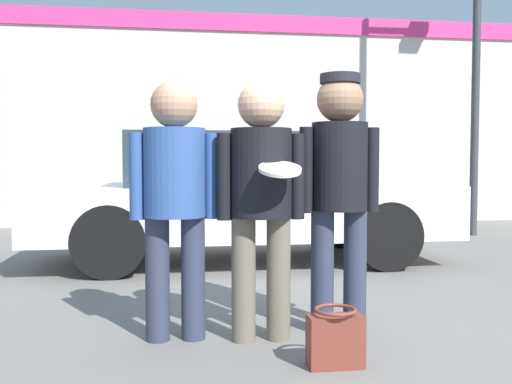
{
  "coord_description": "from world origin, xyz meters",
  "views": [
    {
      "loc": [
        -0.9,
        -3.5,
        1.11
      ],
      "look_at": [
        -0.36,
        0.18,
        0.92
      ],
      "focal_mm": 40.0,
      "sensor_mm": 36.0,
      "label": 1
    }
  ],
  "objects": [
    {
      "name": "person_left",
      "position": [
        -0.89,
        0.05,
        0.96
      ],
      "size": [
        0.55,
        0.38,
        1.61
      ],
      "color": "#2D3347",
      "rests_on": "ground"
    },
    {
      "name": "person_middle_with_frisbee",
      "position": [
        -0.36,
        -0.04,
        0.96
      ],
      "size": [
        0.55,
        0.57,
        1.61
      ],
      "color": "#665B4C",
      "rests_on": "ground"
    },
    {
      "name": "street_lamp",
      "position": [
        3.79,
        4.51,
        3.51
      ],
      "size": [
        1.18,
        0.35,
        5.75
      ],
      "color": "#38383D",
      "rests_on": "ground"
    },
    {
      "name": "handbag",
      "position": [
        -0.04,
        -0.56,
        0.16
      ],
      "size": [
        0.3,
        0.23,
        0.32
      ],
      "color": "brown",
      "rests_on": "ground"
    },
    {
      "name": "parked_car_near",
      "position": [
        -0.15,
        2.83,
        0.73
      ],
      "size": [
        4.48,
        1.81,
        1.42
      ],
      "color": "silver",
      "rests_on": "ground"
    },
    {
      "name": "ground_plane",
      "position": [
        0.0,
        0.0,
        0.0
      ],
      "size": [
        56.0,
        56.0,
        0.0
      ],
      "primitive_type": "plane",
      "color": "#66635E"
    },
    {
      "name": "person_right",
      "position": [
        0.16,
        0.06,
        1.01
      ],
      "size": [
        0.53,
        0.36,
        1.67
      ],
      "color": "#2D3347",
      "rests_on": "ground"
    },
    {
      "name": "storefront_building",
      "position": [
        0.0,
        6.59,
        1.87
      ],
      "size": [
        24.0,
        0.22,
        3.69
      ],
      "color": "beige",
      "rests_on": "ground"
    }
  ]
}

